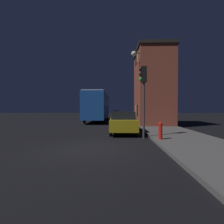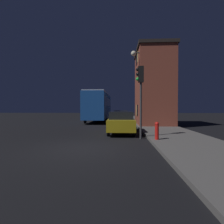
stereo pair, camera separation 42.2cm
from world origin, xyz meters
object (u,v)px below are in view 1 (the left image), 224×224
bus (98,105)px  car_mid_lane (120,116)px  streetlamp (139,73)px  car_near_lane (123,122)px  fire_hydrant (160,130)px  bare_tree (153,105)px  traffic_light (143,87)px

bus → car_mid_lane: 4.52m
streetlamp → car_near_lane: streetlamp is taller
streetlamp → car_mid_lane: streetlamp is taller
bus → fire_hydrant: size_ratio=13.13×
bare_tree → fire_hydrant: bare_tree is taller
bus → fire_hydrant: bearing=-72.1°
bare_tree → car_near_lane: 6.12m
traffic_light → bare_tree: (2.06, 7.40, -0.85)m
streetlamp → bus: streetlamp is taller
traffic_light → fire_hydrant: traffic_light is taller
bus → streetlamp: bearing=-60.5°
car_mid_lane → fire_hydrant: (1.83, -11.77, -0.18)m
streetlamp → fire_hydrant: (0.20, -6.71, -4.29)m
car_mid_lane → bus: bearing=134.0°
bare_tree → bus: (-6.12, 6.56, 0.11)m
car_mid_lane → car_near_lane: bearing=-90.0°
bare_tree → car_near_lane: size_ratio=0.88×
streetlamp → car_mid_lane: (-1.63, 5.06, -4.11)m
car_mid_lane → fire_hydrant: car_mid_lane is taller
streetlamp → bus: size_ratio=0.57×
streetlamp → car_mid_lane: bearing=107.8°
car_near_lane → bus: bearing=104.3°
car_near_lane → fire_hydrant: car_near_lane is taller
bus → car_near_lane: size_ratio=2.72×
car_near_lane → streetlamp: bearing=65.0°
car_mid_lane → fire_hydrant: bearing=-81.2°
traffic_light → streetlamp: bearing=84.6°
traffic_light → bus: size_ratio=0.35×
car_near_lane → car_mid_lane: car_near_lane is taller
car_near_lane → fire_hydrant: size_ratio=4.84×
streetlamp → car_near_lane: (-1.63, -3.49, -4.11)m
streetlamp → bus: 9.73m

